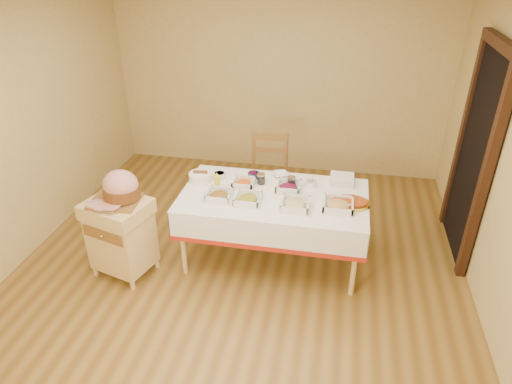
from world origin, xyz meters
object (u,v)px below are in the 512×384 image
ham_on_board (120,189)px  preserve_jar_right (291,182)px  dining_chair (269,176)px  bread_basket (201,177)px  mustard_bottle (217,182)px  preserve_jar_left (261,179)px  plate_stack (342,179)px  dining_table (274,209)px  brass_platter (350,203)px  butcher_cart (121,233)px

ham_on_board → preserve_jar_right: ham_on_board is taller
dining_chair → ham_on_board: bearing=-131.3°
dining_chair → ham_on_board: size_ratio=2.12×
bread_basket → mustard_bottle: bearing=-32.4°
preserve_jar_right → mustard_bottle: 0.75m
preserve_jar_right → mustard_bottle: bearing=-165.4°
preserve_jar_left → dining_chair: bearing=92.1°
plate_stack → dining_table: bearing=-149.1°
brass_platter → plate_stack: bearing=101.8°
dining_table → butcher_cart: butcher_cart is taller
preserve_jar_left → preserve_jar_right: bearing=-0.8°
preserve_jar_left → butcher_cart: bearing=-150.3°
dining_table → mustard_bottle: (-0.58, 0.01, 0.24)m
dining_chair → preserve_jar_left: 0.73m
bread_basket → preserve_jar_left: bearing=5.2°
butcher_cart → preserve_jar_left: (1.25, 0.71, 0.35)m
dining_chair → mustard_bottle: bearing=-114.3°
butcher_cart → preserve_jar_right: bearing=24.4°
dining_chair → mustard_bottle: size_ratio=5.48×
dining_chair → bread_basket: (-0.60, -0.72, 0.29)m
dining_chair → ham_on_board: ham_on_board is taller
butcher_cart → bread_basket: bread_basket is taller
preserve_jar_right → ham_on_board: bearing=-156.1°
preserve_jar_right → plate_stack: bearing=20.5°
dining_chair → ham_on_board: (-1.18, -1.34, 0.42)m
dining_table → butcher_cart: bearing=-160.3°
mustard_bottle → dining_chair: bearing=65.7°
bread_basket → plate_stack: 1.45m
ham_on_board → plate_stack: ham_on_board is taller
dining_table → brass_platter: (0.73, -0.05, 0.18)m
mustard_bottle → preserve_jar_right: bearing=14.6°
butcher_cart → plate_stack: plate_stack is taller
butcher_cart → ham_on_board: 0.48m
ham_on_board → plate_stack: size_ratio=1.97×
dining_table → butcher_cart: size_ratio=2.27×
ham_on_board → bread_basket: size_ratio=1.95×
dining_chair → preserve_jar_left: size_ratio=9.07×
bread_basket → plate_stack: size_ratio=1.01×
preserve_jar_left → mustard_bottle: (-0.41, -0.19, 0.03)m
preserve_jar_right → bread_basket: bearing=-176.8°
ham_on_board → preserve_jar_left: 1.38m
dining_chair → mustard_bottle: dining_chair is taller
dining_chair → dining_table: bearing=-77.7°
dining_table → mustard_bottle: bearing=178.9°
plate_stack → brass_platter: plate_stack is taller
preserve_jar_left → preserve_jar_right: size_ratio=1.00×
preserve_jar_left → preserve_jar_right: 0.31m
preserve_jar_left → mustard_bottle: mustard_bottle is taller
ham_on_board → preserve_jar_right: size_ratio=4.29×
preserve_jar_right → plate_stack: size_ratio=0.46×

